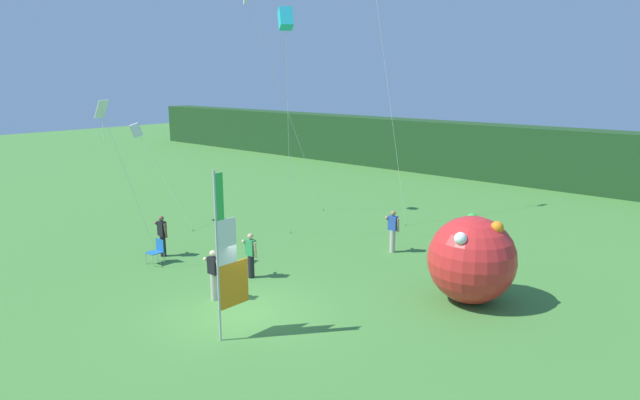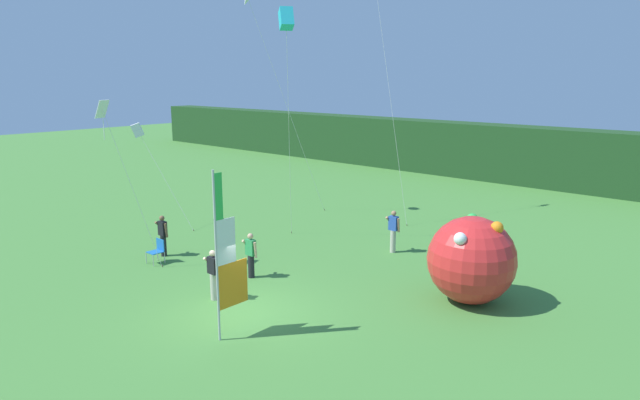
{
  "view_description": "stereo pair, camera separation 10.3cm",
  "coord_description": "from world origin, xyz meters",
  "px_view_note": "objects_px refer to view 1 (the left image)",
  "views": [
    {
      "loc": [
        11.75,
        -10.04,
        6.82
      ],
      "look_at": [
        -0.33,
        3.61,
        2.77
      ],
      "focal_mm": 31.42,
      "sensor_mm": 36.0,
      "label": 1
    },
    {
      "loc": [
        11.82,
        -9.97,
        6.82
      ],
      "look_at": [
        -0.33,
        3.61,
        2.77
      ],
      "focal_mm": 31.42,
      "sensor_mm": 36.0,
      "label": 2
    }
  ],
  "objects_px": {
    "person_mid_field": "(393,230)",
    "kite_cyan_box_3": "(286,20)",
    "person_far_right": "(251,254)",
    "kite_white_diamond_0": "(106,121)",
    "person_near_banner": "(162,235)",
    "inflatable_balloon": "(472,259)",
    "kite_white_box_4": "(136,131)",
    "banner_flag": "(227,259)",
    "kite_white_delta_2": "(248,0)",
    "folding_chair": "(157,250)",
    "person_far_left": "(214,274)"
  },
  "relations": [
    {
      "from": "person_near_banner",
      "to": "person_mid_field",
      "type": "xyz_separation_m",
      "value": [
        6.35,
        6.29,
        0.05
      ]
    },
    {
      "from": "person_far_left",
      "to": "folding_chair",
      "type": "bearing_deg",
      "value": 169.85
    },
    {
      "from": "person_far_right",
      "to": "kite_white_diamond_0",
      "type": "distance_m",
      "value": 6.69
    },
    {
      "from": "person_far_left",
      "to": "kite_white_box_4",
      "type": "xyz_separation_m",
      "value": [
        -9.96,
        3.56,
        3.51
      ]
    },
    {
      "from": "person_far_right",
      "to": "kite_white_delta_2",
      "type": "xyz_separation_m",
      "value": [
        -6.58,
        5.97,
        9.37
      ]
    },
    {
      "from": "banner_flag",
      "to": "kite_white_diamond_0",
      "type": "distance_m",
      "value": 7.84
    },
    {
      "from": "person_far_right",
      "to": "kite_white_box_4",
      "type": "distance_m",
      "value": 10.1
    },
    {
      "from": "inflatable_balloon",
      "to": "kite_cyan_box_3",
      "type": "bearing_deg",
      "value": 176.42
    },
    {
      "from": "person_far_right",
      "to": "inflatable_balloon",
      "type": "bearing_deg",
      "value": 24.97
    },
    {
      "from": "banner_flag",
      "to": "kite_cyan_box_3",
      "type": "distance_m",
      "value": 10.78
    },
    {
      "from": "folding_chair",
      "to": "kite_white_diamond_0",
      "type": "height_order",
      "value": "kite_white_diamond_0"
    },
    {
      "from": "person_far_right",
      "to": "kite_white_diamond_0",
      "type": "relative_size",
      "value": 0.26
    },
    {
      "from": "person_far_right",
      "to": "kite_cyan_box_3",
      "type": "xyz_separation_m",
      "value": [
        -1.76,
        3.61,
        8.06
      ]
    },
    {
      "from": "banner_flag",
      "to": "kite_white_box_4",
      "type": "xyz_separation_m",
      "value": [
        -12.28,
        4.88,
        2.18
      ]
    },
    {
      "from": "inflatable_balloon",
      "to": "kite_cyan_box_3",
      "type": "distance_m",
      "value": 11.29
    },
    {
      "from": "person_far_left",
      "to": "kite_white_delta_2",
      "type": "distance_m",
      "value": 14.28
    },
    {
      "from": "person_mid_field",
      "to": "kite_cyan_box_3",
      "type": "distance_m",
      "value": 9.08
    },
    {
      "from": "folding_chair",
      "to": "kite_white_box_4",
      "type": "xyz_separation_m",
      "value": [
        -5.56,
        2.77,
        3.85
      ]
    },
    {
      "from": "person_near_banner",
      "to": "kite_white_box_4",
      "type": "bearing_deg",
      "value": 156.73
    },
    {
      "from": "kite_white_diamond_0",
      "to": "kite_white_box_4",
      "type": "relative_size",
      "value": 1.27
    },
    {
      "from": "kite_white_delta_2",
      "to": "kite_cyan_box_3",
      "type": "relative_size",
      "value": 1.13
    },
    {
      "from": "person_near_banner",
      "to": "kite_cyan_box_3",
      "type": "height_order",
      "value": "kite_cyan_box_3"
    },
    {
      "from": "folding_chair",
      "to": "kite_white_diamond_0",
      "type": "bearing_deg",
      "value": -107.6
    },
    {
      "from": "person_near_banner",
      "to": "inflatable_balloon",
      "type": "height_order",
      "value": "inflatable_balloon"
    },
    {
      "from": "person_near_banner",
      "to": "folding_chair",
      "type": "bearing_deg",
      "value": -48.92
    },
    {
      "from": "person_far_left",
      "to": "kite_white_box_4",
      "type": "relative_size",
      "value": 0.34
    },
    {
      "from": "person_near_banner",
      "to": "kite_white_diamond_0",
      "type": "xyz_separation_m",
      "value": [
        0.1,
        -1.96,
        4.45
      ]
    },
    {
      "from": "person_near_banner",
      "to": "kite_white_box_4",
      "type": "xyz_separation_m",
      "value": [
        -5.03,
        2.16,
        3.51
      ]
    },
    {
      "from": "banner_flag",
      "to": "inflatable_balloon",
      "type": "bearing_deg",
      "value": 60.37
    },
    {
      "from": "banner_flag",
      "to": "kite_white_box_4",
      "type": "height_order",
      "value": "kite_white_box_4"
    },
    {
      "from": "person_near_banner",
      "to": "folding_chair",
      "type": "relative_size",
      "value": 1.81
    },
    {
      "from": "inflatable_balloon",
      "to": "person_far_left",
      "type": "bearing_deg",
      "value": -139.35
    },
    {
      "from": "kite_white_delta_2",
      "to": "folding_chair",
      "type": "bearing_deg",
      "value": -68.99
    },
    {
      "from": "person_far_left",
      "to": "folding_chair",
      "type": "relative_size",
      "value": 1.81
    },
    {
      "from": "person_near_banner",
      "to": "kite_cyan_box_3",
      "type": "bearing_deg",
      "value": 59.25
    },
    {
      "from": "folding_chair",
      "to": "person_near_banner",
      "type": "bearing_deg",
      "value": 131.08
    },
    {
      "from": "person_near_banner",
      "to": "kite_white_delta_2",
      "type": "distance_m",
      "value": 11.7
    },
    {
      "from": "kite_white_box_4",
      "to": "folding_chair",
      "type": "bearing_deg",
      "value": -26.48
    },
    {
      "from": "banner_flag",
      "to": "person_mid_field",
      "type": "relative_size",
      "value": 2.7
    },
    {
      "from": "person_far_right",
      "to": "inflatable_balloon",
      "type": "distance_m",
      "value": 7.32
    },
    {
      "from": "person_far_right",
      "to": "inflatable_balloon",
      "type": "height_order",
      "value": "inflatable_balloon"
    },
    {
      "from": "person_near_banner",
      "to": "person_far_left",
      "type": "bearing_deg",
      "value": -15.78
    },
    {
      "from": "person_near_banner",
      "to": "kite_white_delta_2",
      "type": "height_order",
      "value": "kite_white_delta_2"
    },
    {
      "from": "person_near_banner",
      "to": "person_far_right",
      "type": "xyz_separation_m",
      "value": [
        4.31,
        0.68,
        -0.01
      ]
    },
    {
      "from": "person_mid_field",
      "to": "folding_chair",
      "type": "height_order",
      "value": "person_mid_field"
    },
    {
      "from": "folding_chair",
      "to": "kite_cyan_box_3",
      "type": "xyz_separation_m",
      "value": [
        2.02,
        4.89,
        8.39
      ]
    },
    {
      "from": "banner_flag",
      "to": "kite_white_delta_2",
      "type": "relative_size",
      "value": 0.43
    },
    {
      "from": "person_near_banner",
      "to": "inflatable_balloon",
      "type": "xyz_separation_m",
      "value": [
        10.93,
        3.76,
        0.5
      ]
    },
    {
      "from": "folding_chair",
      "to": "kite_white_box_4",
      "type": "height_order",
      "value": "kite_white_box_4"
    },
    {
      "from": "banner_flag",
      "to": "person_far_left",
      "type": "height_order",
      "value": "banner_flag"
    }
  ]
}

